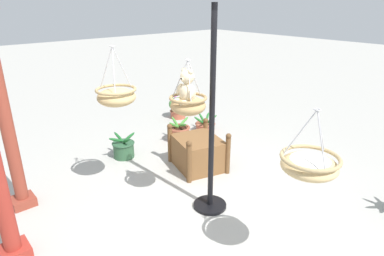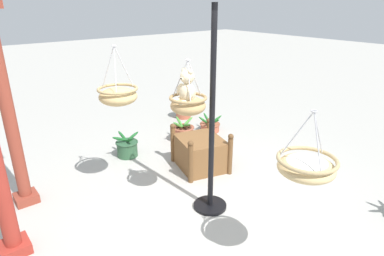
% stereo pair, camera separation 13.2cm
% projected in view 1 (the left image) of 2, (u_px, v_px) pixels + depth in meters
% --- Properties ---
extents(ground_plane, '(40.00, 40.00, 0.00)m').
position_uv_depth(ground_plane, '(194.00, 207.00, 4.44)').
color(ground_plane, '#ADAAA3').
extents(display_pole_central, '(0.44, 0.44, 2.63)m').
position_uv_depth(display_pole_central, '(211.00, 150.00, 4.15)').
color(display_pole_central, black).
rests_on(display_pole_central, ground).
extents(hanging_basket_with_teddy, '(0.45, 0.45, 0.65)m').
position_uv_depth(hanging_basket_with_teddy, '(188.00, 104.00, 3.88)').
color(hanging_basket_with_teddy, tan).
extents(teddy_bear, '(0.29, 0.25, 0.42)m').
position_uv_depth(teddy_bear, '(187.00, 89.00, 3.80)').
color(teddy_bear, beige).
extents(hanging_basket_left_high, '(0.53, 0.53, 0.63)m').
position_uv_depth(hanging_basket_left_high, '(309.00, 164.00, 2.95)').
color(hanging_basket_left_high, tan).
extents(hanging_basket_right_low, '(0.52, 0.52, 0.77)m').
position_uv_depth(hanging_basket_right_low, '(116.00, 96.00, 4.26)').
color(hanging_basket_right_low, tan).
extents(greenhouse_pillar_right, '(0.30, 0.30, 2.61)m').
position_uv_depth(greenhouse_pillar_right, '(5.00, 118.00, 4.03)').
color(greenhouse_pillar_right, brown).
rests_on(greenhouse_pillar_right, ground).
extents(wooden_planter_box, '(1.01, 0.94, 0.69)m').
position_uv_depth(wooden_planter_box, '(198.00, 152.00, 5.41)').
color(wooden_planter_box, brown).
rests_on(wooden_planter_box, ground).
extents(potted_plant_flowering_red, '(0.49, 0.50, 0.43)m').
position_uv_depth(potted_plant_flowering_red, '(124.00, 148.00, 5.80)').
color(potted_plant_flowering_red, '#2D5638').
rests_on(potted_plant_flowering_red, ground).
extents(potted_plant_tall_leafy, '(0.53, 0.53, 0.46)m').
position_uv_depth(potted_plant_tall_leafy, '(179.00, 133.00, 6.46)').
color(potted_plant_tall_leafy, '#AD563D').
rests_on(potted_plant_tall_leafy, ground).
extents(potted_plant_small_succulent, '(0.55, 0.50, 0.35)m').
position_uv_depth(potted_plant_small_succulent, '(205.00, 126.00, 6.97)').
color(potted_plant_small_succulent, '#AD563D').
rests_on(potted_plant_small_succulent, ground).
extents(potted_plant_conical_shrub, '(0.42, 0.42, 0.52)m').
position_uv_depth(potted_plant_conical_shrub, '(178.00, 107.00, 7.70)').
color(potted_plant_conical_shrub, '#AD563D').
rests_on(potted_plant_conical_shrub, ground).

